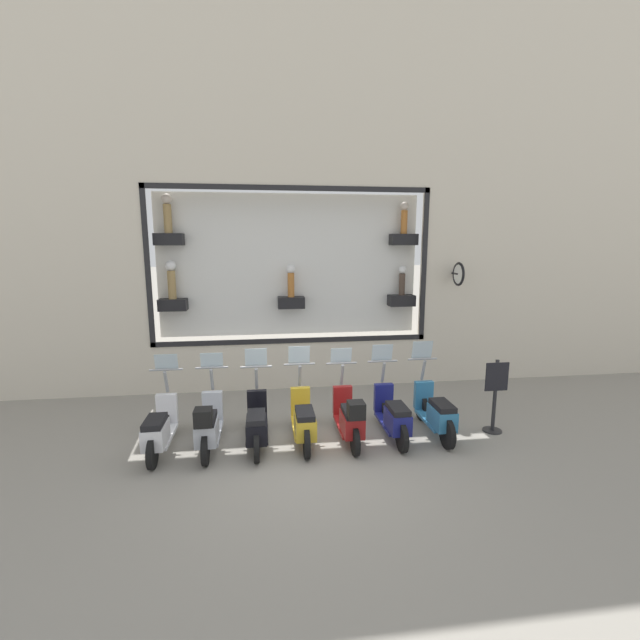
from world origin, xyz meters
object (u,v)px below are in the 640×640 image
scooter_yellow_3 (303,420)px  scooter_silver_5 (208,425)px  scooter_navy_1 (393,416)px  scooter_red_2 (349,418)px  scooter_white_6 (159,429)px  shop_sign_post (495,394)px  scooter_teal_0 (436,413)px  scooter_black_4 (257,424)px

scooter_yellow_3 → scooter_silver_5: size_ratio=1.00×
scooter_navy_1 → scooter_red_2: size_ratio=1.00×
scooter_white_6 → scooter_navy_1: bearing=-90.0°
scooter_navy_1 → scooter_yellow_3: 1.67m
scooter_navy_1 → scooter_red_2: scooter_navy_1 is taller
scooter_silver_5 → shop_sign_post: scooter_silver_5 is taller
scooter_teal_0 → scooter_yellow_3: scooter_teal_0 is taller
scooter_yellow_3 → scooter_white_6: 2.51m
scooter_red_2 → scooter_white_6: (0.06, 3.34, -0.04)m
scooter_red_2 → scooter_white_6: size_ratio=1.00×
scooter_silver_5 → shop_sign_post: (0.07, -5.36, 0.28)m
scooter_yellow_3 → shop_sign_post: (0.01, -3.69, 0.32)m
scooter_yellow_3 → scooter_white_6: size_ratio=1.00×
scooter_teal_0 → scooter_white_6: scooter_teal_0 is taller
scooter_black_4 → scooter_white_6: 1.67m
scooter_teal_0 → shop_sign_post: bearing=-89.8°
scooter_black_4 → shop_sign_post: (0.01, -4.52, 0.33)m
scooter_navy_1 → scooter_black_4: bearing=90.1°
scooter_silver_5 → scooter_teal_0: bearing=-89.1°
scooter_navy_1 → scooter_silver_5: bearing=91.0°
scooter_teal_0 → scooter_red_2: bearing=92.3°
shop_sign_post → scooter_silver_5: bearing=90.7°
shop_sign_post → scooter_navy_1: bearing=90.2°
scooter_red_2 → scooter_yellow_3: bearing=85.5°
scooter_navy_1 → scooter_silver_5: (-0.06, 3.34, 0.04)m
scooter_navy_1 → scooter_red_2: bearing=94.4°
scooter_silver_5 → scooter_navy_1: bearing=-89.0°
scooter_yellow_3 → shop_sign_post: bearing=-89.9°
scooter_black_4 → scooter_white_6: bearing=90.0°
scooter_teal_0 → scooter_navy_1: scooter_teal_0 is taller
scooter_red_2 → scooter_black_4: bearing=87.9°
scooter_navy_1 → shop_sign_post: scooter_navy_1 is taller
scooter_silver_5 → scooter_black_4: bearing=-86.0°
scooter_teal_0 → scooter_red_2: (-0.07, 1.67, 0.02)m
scooter_yellow_3 → scooter_navy_1: bearing=-90.0°
scooter_navy_1 → shop_sign_post: bearing=-89.8°
shop_sign_post → scooter_black_4: bearing=90.1°
scooter_teal_0 → scooter_navy_1: size_ratio=1.00×
scooter_teal_0 → scooter_red_2: 1.67m
scooter_navy_1 → scooter_yellow_3: size_ratio=1.00×
scooter_silver_5 → scooter_white_6: 0.84m
scooter_yellow_3 → scooter_silver_5: 1.67m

